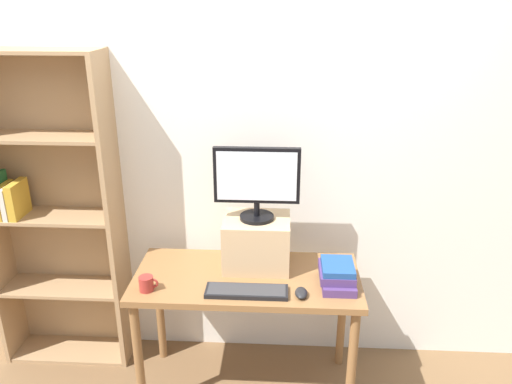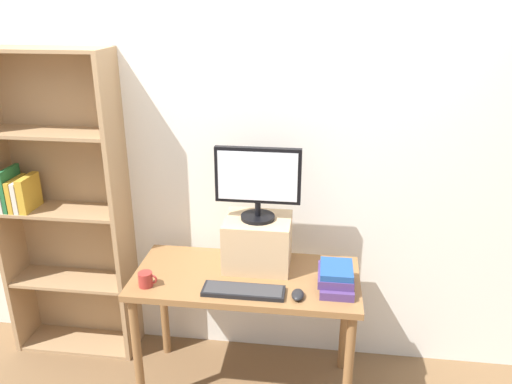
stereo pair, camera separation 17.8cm
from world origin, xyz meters
name	(u,v)px [view 1 (the left image)]	position (x,y,z in m)	size (l,w,h in m)	color
back_wall	(252,160)	(0.00, 0.43, 1.30)	(7.00, 0.08, 2.60)	silver
desk	(247,291)	(0.00, 0.00, 0.66)	(1.25, 0.58, 0.77)	olive
bookshelf_unit	(52,214)	(-1.20, 0.28, 0.99)	(0.79, 0.28, 1.95)	tan
riser_box	(257,242)	(0.05, 0.13, 0.91)	(0.37, 0.31, 0.29)	tan
computer_monitor	(257,181)	(0.05, 0.13, 1.28)	(0.47, 0.19, 0.41)	black
keyboard	(247,291)	(0.01, -0.18, 0.78)	(0.43, 0.13, 0.02)	black
computer_mouse	(301,293)	(0.29, -0.19, 0.78)	(0.06, 0.10, 0.04)	black
book_stack	(337,275)	(0.49, -0.06, 0.83)	(0.19, 0.26, 0.12)	#4C336B
coffee_mug	(147,284)	(-0.51, -0.18, 0.81)	(0.10, 0.08, 0.08)	#9E2D28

